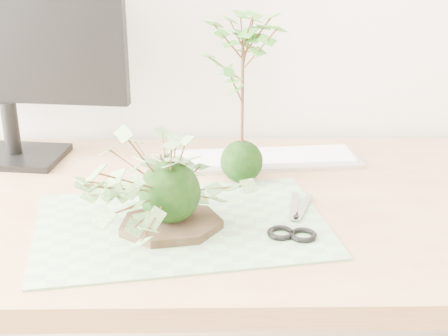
{
  "coord_description": "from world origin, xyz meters",
  "views": [
    {
      "loc": [
        -0.01,
        0.17,
        1.23
      ],
      "look_at": [
        0.0,
        1.14,
        0.84
      ],
      "focal_mm": 50.0,
      "sensor_mm": 36.0,
      "label": 1
    }
  ],
  "objects": [
    {
      "name": "stone_dish",
      "position": [
        -0.09,
        1.11,
        0.75
      ],
      "size": [
        0.21,
        0.21,
        0.01
      ],
      "primitive_type": "cylinder",
      "rotation": [
        0.0,
        0.0,
        0.17
      ],
      "color": "black",
      "rests_on": "cutting_mat"
    },
    {
      "name": "cutting_mat",
      "position": [
        -0.07,
        1.12,
        0.74
      ],
      "size": [
        0.54,
        0.4,
        0.0
      ],
      "primitive_type": "cube",
      "rotation": [
        0.0,
        0.0,
        0.17
      ],
      "color": "gray",
      "rests_on": "desk"
    },
    {
      "name": "desk",
      "position": [
        0.01,
        1.23,
        0.65
      ],
      "size": [
        1.6,
        0.7,
        0.74
      ],
      "color": "tan",
      "rests_on": "ground_plane"
    },
    {
      "name": "scissors",
      "position": [
        0.12,
        1.1,
        0.75
      ],
      "size": [
        0.09,
        0.19,
        0.01
      ],
      "rotation": [
        0.0,
        0.0,
        -0.23
      ],
      "color": "gray",
      "rests_on": "cutting_mat"
    },
    {
      "name": "maple_kokedama",
      "position": [
        0.04,
        1.32,
        0.99
      ],
      "size": [
        0.2,
        0.2,
        0.35
      ],
      "rotation": [
        0.0,
        0.0,
        -0.06
      ],
      "color": "black",
      "rests_on": "desk"
    },
    {
      "name": "keyboard",
      "position": [
        0.08,
        1.42,
        0.75
      ],
      "size": [
        0.43,
        0.16,
        0.02
      ],
      "rotation": [
        0.0,
        0.0,
        0.09
      ],
      "color": "#BABABA",
      "rests_on": "desk"
    },
    {
      "name": "monitor",
      "position": [
        -0.45,
        1.46,
        1.01
      ],
      "size": [
        0.52,
        0.18,
        0.46
      ],
      "rotation": [
        0.0,
        0.0,
        -0.13
      ],
      "color": "black",
      "rests_on": "desk"
    },
    {
      "name": "ivy_kokedama",
      "position": [
        -0.09,
        1.11,
        0.86
      ],
      "size": [
        0.3,
        0.3,
        0.21
      ],
      "rotation": [
        0.0,
        0.0,
        -0.03
      ],
      "color": "black",
      "rests_on": "stone_dish"
    }
  ]
}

